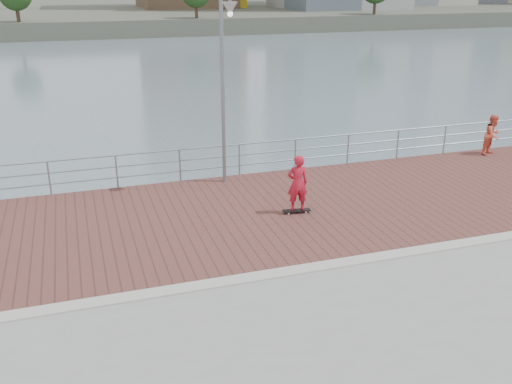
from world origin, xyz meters
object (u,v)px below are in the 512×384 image
object	(u,v)px
guardrail	(210,159)
street_lamp	(226,52)
skateboarder	(298,183)
bystander	(493,135)

from	to	relation	value
guardrail	street_lamp	world-z (taller)	street_lamp
street_lamp	skateboarder	size ratio (longest dim) A/B	3.67
skateboarder	bystander	xyz separation A→B (m)	(9.24, 3.11, -0.14)
skateboarder	bystander	world-z (taller)	skateboarder
guardrail	skateboarder	bearing A→B (deg)	-66.50
street_lamp	bystander	xyz separation A→B (m)	(10.52, 0.28, -3.52)
guardrail	skateboarder	distance (m)	4.12
street_lamp	skateboarder	world-z (taller)	street_lamp
guardrail	street_lamp	xyz separation A→B (m)	(0.36, -0.94, 3.61)
guardrail	street_lamp	size ratio (longest dim) A/B	6.44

